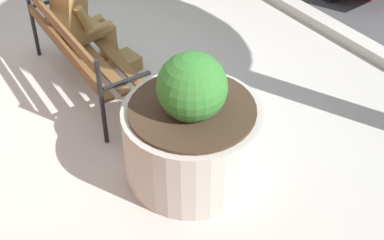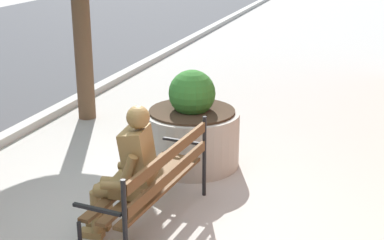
# 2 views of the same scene
# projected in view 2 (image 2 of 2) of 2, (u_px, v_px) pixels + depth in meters

# --- Properties ---
(ground_plane) EXTENTS (80.00, 80.00, 0.00)m
(ground_plane) POSITION_uv_depth(u_px,v_px,m) (141.00, 236.00, 5.56)
(ground_plane) COLOR #ADA8A0
(park_bench) EXTENTS (1.83, 0.66, 0.95)m
(park_bench) POSITION_uv_depth(u_px,v_px,m) (155.00, 179.00, 5.53)
(park_bench) COLOR brown
(park_bench) RESTS_ON ground
(bronze_statue_seated) EXTENTS (0.61, 0.81, 1.37)m
(bronze_statue_seated) POSITION_uv_depth(u_px,v_px,m) (125.00, 174.00, 5.35)
(bronze_statue_seated) COLOR olive
(bronze_statue_seated) RESTS_ON ground
(concrete_planter) EXTENTS (1.21, 1.21, 1.25)m
(concrete_planter) POSITION_uv_depth(u_px,v_px,m) (192.00, 131.00, 7.10)
(concrete_planter) COLOR #A8A399
(concrete_planter) RESTS_ON ground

